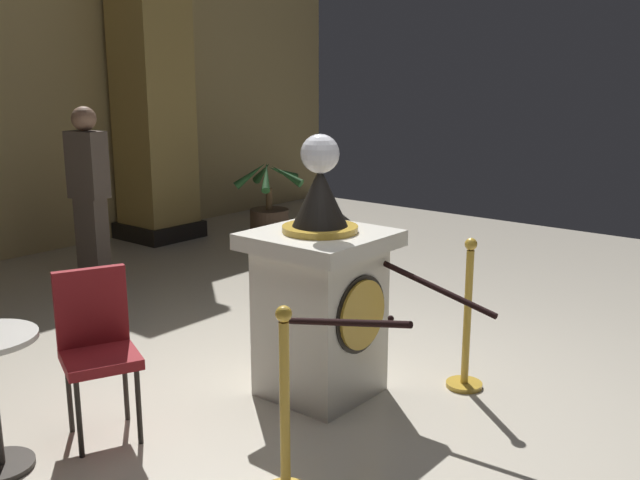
{
  "coord_description": "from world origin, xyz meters",
  "views": [
    {
      "loc": [
        -3.32,
        -2.6,
        2.03
      ],
      "look_at": [
        0.03,
        0.13,
        1.02
      ],
      "focal_mm": 40.12,
      "sensor_mm": 36.0,
      "label": 1
    }
  ],
  "objects_px": {
    "stanchion_far": "(466,337)",
    "potted_palm_right": "(270,217)",
    "bystander_guest": "(89,191)",
    "pedestal_clock": "(321,296)",
    "cafe_chair_red": "(96,339)",
    "stanchion_near": "(285,433)"
  },
  "relations": [
    {
      "from": "potted_palm_right",
      "to": "stanchion_near",
      "type": "bearing_deg",
      "value": -136.09
    },
    {
      "from": "cafe_chair_red",
      "to": "stanchion_near",
      "type": "bearing_deg",
      "value": -81.62
    },
    {
      "from": "stanchion_far",
      "to": "potted_palm_right",
      "type": "distance_m",
      "value": 4.32
    },
    {
      "from": "cafe_chair_red",
      "to": "bystander_guest",
      "type": "bearing_deg",
      "value": 56.93
    },
    {
      "from": "bystander_guest",
      "to": "potted_palm_right",
      "type": "bearing_deg",
      "value": -5.76
    },
    {
      "from": "stanchion_near",
      "to": "stanchion_far",
      "type": "relative_size",
      "value": 0.97
    },
    {
      "from": "bystander_guest",
      "to": "pedestal_clock",
      "type": "bearing_deg",
      "value": -98.94
    },
    {
      "from": "pedestal_clock",
      "to": "stanchion_far",
      "type": "distance_m",
      "value": 1.0
    },
    {
      "from": "stanchion_near",
      "to": "bystander_guest",
      "type": "height_order",
      "value": "bystander_guest"
    },
    {
      "from": "pedestal_clock",
      "to": "stanchion_near",
      "type": "relative_size",
      "value": 1.7
    },
    {
      "from": "pedestal_clock",
      "to": "stanchion_far",
      "type": "relative_size",
      "value": 1.65
    },
    {
      "from": "stanchion_near",
      "to": "potted_palm_right",
      "type": "height_order",
      "value": "potted_palm_right"
    },
    {
      "from": "stanchion_far",
      "to": "bystander_guest",
      "type": "relative_size",
      "value": 0.59
    },
    {
      "from": "stanchion_far",
      "to": "bystander_guest",
      "type": "distance_m",
      "value": 4.03
    },
    {
      "from": "stanchion_near",
      "to": "potted_palm_right",
      "type": "bearing_deg",
      "value": 43.91
    },
    {
      "from": "pedestal_clock",
      "to": "stanchion_far",
      "type": "xyz_separation_m",
      "value": [
        0.66,
        -0.69,
        -0.3
      ]
    },
    {
      "from": "pedestal_clock",
      "to": "stanchion_far",
      "type": "bearing_deg",
      "value": -46.05
    },
    {
      "from": "pedestal_clock",
      "to": "potted_palm_right",
      "type": "xyz_separation_m",
      "value": [
        2.8,
        3.07,
        -0.32
      ]
    },
    {
      "from": "stanchion_far",
      "to": "cafe_chair_red",
      "type": "relative_size",
      "value": 1.06
    },
    {
      "from": "stanchion_far",
      "to": "potted_palm_right",
      "type": "xyz_separation_m",
      "value": [
        2.14,
        3.76,
        -0.01
      ]
    },
    {
      "from": "stanchion_near",
      "to": "potted_palm_right",
      "type": "relative_size",
      "value": 0.94
    },
    {
      "from": "potted_palm_right",
      "to": "pedestal_clock",
      "type": "bearing_deg",
      "value": -132.36
    }
  ]
}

